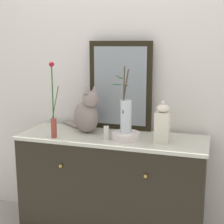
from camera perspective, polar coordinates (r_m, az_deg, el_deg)
The scene contains 9 objects.
wall_back at distance 2.65m, azimuth 2.02°, elevation 7.78°, with size 4.40×0.08×2.60m, color silver.
sideboard at distance 2.58m, azimuth -0.00°, elevation -12.88°, with size 1.38×0.49×0.82m.
mirror_leaning at distance 2.57m, azimuth 1.49°, elevation 4.46°, with size 0.49×0.03×0.68m.
cat_sitting at distance 2.52m, azimuth -4.40°, elevation -0.26°, with size 0.43×0.34×0.36m.
vase_slim_green at distance 2.40m, azimuth -10.01°, elevation -0.60°, with size 0.07×0.04×0.54m.
bowl_porcelain at distance 2.36m, azimuth 2.38°, elevation -4.07°, with size 0.20×0.20×0.05m, color white.
vase_glass_clear at distance 2.32m, azimuth 2.36°, elevation -0.38°, with size 0.14×0.14×0.46m.
jar_lidded_porcelain at distance 2.28m, azimuth 8.64°, elevation -2.04°, with size 0.10×0.10×0.29m.
candle_pillar at distance 2.35m, azimuth -0.98°, elevation -3.57°, with size 0.04×0.04×0.11m.
Camera 1 is at (0.70, -2.24, 1.48)m, focal length 53.30 mm.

